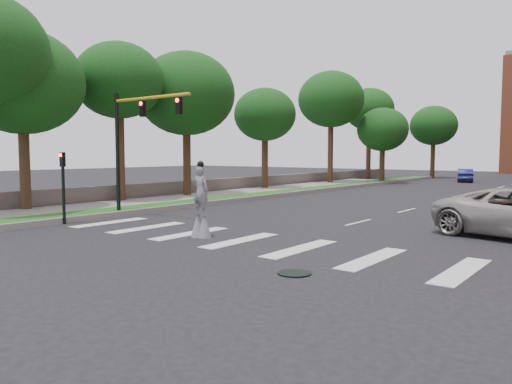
% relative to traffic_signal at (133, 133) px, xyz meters
% --- Properties ---
extents(ground_plane, '(160.00, 160.00, 0.00)m').
position_rel_traffic_signal_xyz_m(ground_plane, '(9.78, -3.00, -4.15)').
color(ground_plane, black).
rests_on(ground_plane, ground).
extents(grass_median, '(2.00, 60.00, 0.25)m').
position_rel_traffic_signal_xyz_m(grass_median, '(-1.72, 17.00, -4.03)').
color(grass_median, '#1A5317').
rests_on(grass_median, ground).
extents(median_curb, '(0.20, 60.00, 0.28)m').
position_rel_traffic_signal_xyz_m(median_curb, '(-0.67, 17.00, -4.01)').
color(median_curb, gray).
rests_on(median_curb, ground).
extents(sidewalk_left, '(4.00, 60.00, 0.18)m').
position_rel_traffic_signal_xyz_m(sidewalk_left, '(-4.72, 7.00, -4.06)').
color(sidewalk_left, gray).
rests_on(sidewalk_left, ground).
extents(stone_wall, '(0.50, 56.00, 1.10)m').
position_rel_traffic_signal_xyz_m(stone_wall, '(-7.22, 19.00, -3.60)').
color(stone_wall, '#5A554D').
rests_on(stone_wall, ground).
extents(manhole, '(0.90, 0.90, 0.04)m').
position_rel_traffic_signal_xyz_m(manhole, '(12.78, -5.00, -4.13)').
color(manhole, black).
rests_on(manhole, ground).
extents(traffic_signal, '(5.30, 0.23, 6.20)m').
position_rel_traffic_signal_xyz_m(traffic_signal, '(0.00, 0.00, 0.00)').
color(traffic_signal, black).
rests_on(traffic_signal, ground).
extents(secondary_signal, '(0.25, 0.21, 3.23)m').
position_rel_traffic_signal_xyz_m(secondary_signal, '(-0.52, -3.50, -2.20)').
color(secondary_signal, black).
rests_on(secondary_signal, ground).
extents(stilt_performer, '(0.84, 0.55, 2.89)m').
position_rel_traffic_signal_xyz_m(stilt_performer, '(6.84, -2.33, -2.97)').
color(stilt_performer, '#382616').
rests_on(stilt_performer, ground).
extents(car_mid, '(2.73, 4.64, 1.44)m').
position_rel_traffic_signal_xyz_m(car_mid, '(4.76, 41.71, -3.43)').
color(car_mid, navy).
rests_on(car_mid, ground).
extents(tree_1, '(5.61, 5.61, 10.12)m').
position_rel_traffic_signal_xyz_m(tree_1, '(-6.28, 4.02, 3.52)').
color(tree_1, '#382616').
rests_on(tree_1, ground).
extents(tree_2, '(6.95, 6.95, 10.34)m').
position_rel_traffic_signal_xyz_m(tree_2, '(-5.87, 9.51, 3.21)').
color(tree_2, '#382616').
rests_on(tree_2, ground).
extents(tree_3, '(5.35, 5.35, 8.76)m').
position_rel_traffic_signal_xyz_m(tree_3, '(-5.83, 18.87, 2.28)').
color(tree_3, '#382616').
rests_on(tree_3, ground).
extents(tree_4, '(6.73, 6.73, 11.51)m').
position_rel_traffic_signal_xyz_m(tree_4, '(-5.35, 29.57, 4.45)').
color(tree_4, '#382616').
rests_on(tree_4, ground).
extents(tree_5, '(5.88, 5.88, 10.85)m').
position_rel_traffic_signal_xyz_m(tree_5, '(-5.78, 39.62, 4.14)').
color(tree_5, '#382616').
rests_on(tree_5, ground).
extents(tree_6, '(5.32, 5.32, 7.89)m').
position_rel_traffic_signal_xyz_m(tree_6, '(-1.48, 33.68, 1.44)').
color(tree_6, '#382616').
rests_on(tree_6, ground).
extents(tree_7, '(5.87, 5.87, 9.14)m').
position_rel_traffic_signal_xyz_m(tree_7, '(-0.95, 48.21, 2.46)').
color(tree_7, '#382616').
rests_on(tree_7, ground).
extents(tree_8, '(6.52, 6.52, 9.72)m').
position_rel_traffic_signal_xyz_m(tree_8, '(-6.31, -2.21, 2.77)').
color(tree_8, '#382616').
rests_on(tree_8, ground).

